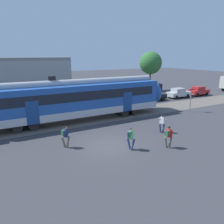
% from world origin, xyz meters
% --- Properties ---
extents(ground_plane, '(160.00, 160.00, 0.00)m').
position_xyz_m(ground_plane, '(0.00, 0.00, 0.00)').
color(ground_plane, '#38383D').
extents(pedestrian_navy, '(0.67, 0.54, 1.67)m').
position_xyz_m(pedestrian_navy, '(-2.94, 1.21, 0.99)').
color(pedestrian_navy, '#6B6051').
rests_on(pedestrian_navy, ground).
extents(pedestrian_green, '(0.55, 0.67, 1.67)m').
position_xyz_m(pedestrian_green, '(1.05, -1.43, 0.99)').
color(pedestrian_green, navy).
rests_on(pedestrian_green, ground).
extents(pedestrian_red, '(0.66, 0.54, 1.67)m').
position_xyz_m(pedestrian_red, '(3.65, -2.49, 0.99)').
color(pedestrian_red, '#6B6051').
rests_on(pedestrian_red, ground).
extents(pedestrian_white, '(0.71, 0.53, 1.67)m').
position_xyz_m(pedestrian_white, '(5.49, 0.23, 0.96)').
color(pedestrian_white, navy).
rests_on(pedestrian_white, ground).
extents(parked_car_black, '(4.05, 1.85, 1.54)m').
position_xyz_m(parked_car_black, '(13.91, 11.70, 0.78)').
color(parked_car_black, black).
rests_on(parked_car_black, ground).
extents(parked_car_silver, '(4.03, 1.82, 1.54)m').
position_xyz_m(parked_car_silver, '(19.01, 11.57, 0.78)').
color(parked_car_silver, '#B7BABF').
rests_on(parked_car_silver, ground).
extents(parked_car_red, '(4.08, 1.92, 1.54)m').
position_xyz_m(parked_car_red, '(23.57, 11.48, 0.78)').
color(parked_car_red, '#B22323').
rests_on(parked_car_red, ground).
extents(crossing_signal, '(0.96, 0.21, 3.00)m').
position_xyz_m(crossing_signal, '(13.48, 4.24, 2.01)').
color(crossing_signal, gray).
rests_on(crossing_signal, ground).
extents(street_tree_right, '(4.16, 4.16, 7.36)m').
position_xyz_m(street_tree_right, '(19.33, 19.34, 5.26)').
color(street_tree_right, brown).
rests_on(street_tree_right, ground).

